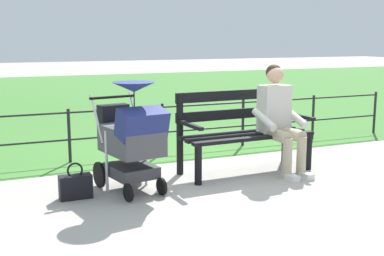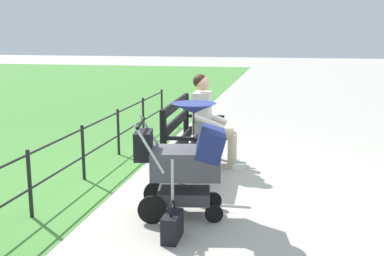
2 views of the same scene
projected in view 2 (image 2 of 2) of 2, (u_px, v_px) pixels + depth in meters
ground_plane at (188, 186)px, 5.75m from camera, size 60.00×60.00×0.00m
park_bench at (188, 134)px, 6.21m from camera, size 1.62×0.65×0.96m
person_on_bench at (210, 118)px, 6.49m from camera, size 0.54×0.74×1.28m
stroller at (186, 159)px, 4.73m from camera, size 0.64×0.95×1.15m
handbag at (172, 226)px, 4.26m from camera, size 0.32×0.14×0.37m
park_fence at (92, 142)px, 6.19m from camera, size 7.65×0.04×0.70m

